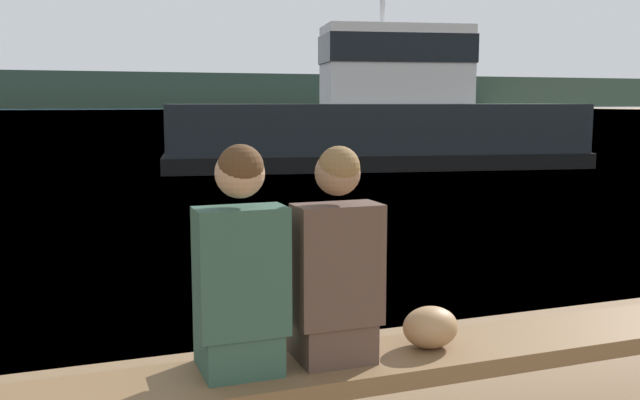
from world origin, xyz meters
TOP-DOWN VIEW (x-y plane):
  - water_surface at (0.00, 125.26)m, footprint 240.00×240.00m
  - far_shoreline at (0.00, 192.22)m, footprint 600.00×12.00m
  - bench_main at (-1.13, 3.53)m, footprint 8.25×0.51m
  - person_left at (-1.09, 3.53)m, footprint 0.41×0.39m
  - person_right at (-0.62, 3.53)m, footprint 0.41×0.38m
  - shopping_bag at (-0.09, 3.54)m, footprint 0.29×0.24m
  - tugboat_red at (6.27, 17.77)m, footprint 11.47×4.97m

SIDE VIEW (x-z plane):
  - water_surface at x=0.00m, z-range 0.00..0.00m
  - bench_main at x=-1.13m, z-range 0.17..0.66m
  - shopping_bag at x=-0.09m, z-range 0.50..0.71m
  - person_right at x=-0.62m, z-range 0.44..1.48m
  - person_left at x=-1.09m, z-range 0.44..1.51m
  - tugboat_red at x=6.27m, z-range -2.15..4.49m
  - far_shoreline at x=0.00m, z-range 0.00..9.15m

